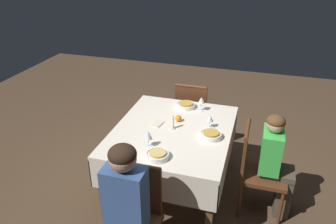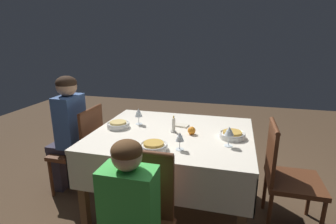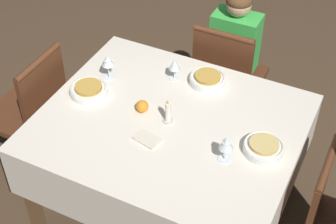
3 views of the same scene
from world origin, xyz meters
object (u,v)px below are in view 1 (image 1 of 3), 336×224
object	(u,v)px
dining_table	(173,137)
chair_west	(192,111)
person_adult_denim	(124,211)
bowl_west	(186,105)
napkin_red_folded	(157,124)
chair_east	(133,215)
candle_centerpiece	(173,123)
chair_north	(256,166)
wine_glass_east	(148,135)
bowl_east	(158,155)
wine_glass_north	(210,119)
bowl_north	(211,135)
orange_fruit	(178,118)
wine_glass_west	(201,101)
person_child_green	(276,162)

from	to	relation	value
dining_table	chair_west	size ratio (longest dim) A/B	1.50
person_adult_denim	chair_west	bearing A→B (deg)	88.77
bowl_west	napkin_red_folded	xyz separation A→B (m)	(0.46, -0.18, -0.02)
chair_east	candle_centerpiece	xyz separation A→B (m)	(-0.94, 0.05, 0.32)
chair_west	bowl_west	bearing A→B (deg)	92.22
chair_north	wine_glass_east	world-z (taller)	wine_glass_east
candle_centerpiece	dining_table	bearing A→B (deg)	36.78
person_adult_denim	bowl_west	distance (m)	1.59
wine_glass_east	bowl_east	bearing A→B (deg)	42.36
chair_north	chair_west	size ratio (longest dim) A/B	1.00
chair_west	wine_glass_north	world-z (taller)	chair_west
dining_table	napkin_red_folded	xyz separation A→B (m)	(-0.04, -0.17, 0.10)
chair_north	person_adult_denim	bearing A→B (deg)	140.59
dining_table	chair_north	bearing A→B (deg)	88.87
candle_centerpiece	bowl_north	bearing A→B (deg)	81.69
chair_east	wine_glass_north	world-z (taller)	chair_east
dining_table	orange_fruit	xyz separation A→B (m)	(-0.17, 0.01, 0.13)
orange_fruit	chair_east	bearing A→B (deg)	-3.25
person_adult_denim	wine_glass_east	distance (m)	0.76
bowl_north	wine_glass_north	world-z (taller)	wine_glass_north
bowl_west	candle_centerpiece	world-z (taller)	candle_centerpiece
bowl_west	wine_glass_west	world-z (taller)	wine_glass_west
dining_table	wine_glass_north	world-z (taller)	wine_glass_north
person_adult_denim	wine_glass_north	world-z (taller)	person_adult_denim
chair_west	person_child_green	bearing A→B (deg)	136.45
chair_north	chair_west	xyz separation A→B (m)	(-0.95, -0.84, 0.00)
chair_west	person_adult_denim	bearing A→B (deg)	88.77
chair_east	bowl_west	xyz separation A→B (m)	(-1.43, 0.06, 0.29)
wine_glass_north	bowl_west	size ratio (longest dim) A/B	0.64
chair_east	wine_glass_west	bearing A→B (deg)	80.53
chair_west	candle_centerpiece	bearing A→B (deg)	90.30
orange_fruit	candle_centerpiece	bearing A→B (deg)	-5.08
wine_glass_west	candle_centerpiece	size ratio (longest dim) A/B	1.04
chair_west	wine_glass_east	distance (m)	1.35
chair_east	chair_north	bearing A→B (deg)	46.22
dining_table	person_adult_denim	bearing A→B (deg)	-2.83
dining_table	person_adult_denim	size ratio (longest dim) A/B	1.13
wine_glass_east	wine_glass_west	bearing A→B (deg)	159.71
bowl_east	wine_glass_west	bearing A→B (deg)	169.98
person_child_green	wine_glass_north	bearing A→B (deg)	77.08
bowl_west	chair_east	bearing A→B (deg)	-2.41
chair_north	napkin_red_folded	distance (m)	1.04
wine_glass_west	orange_fruit	size ratio (longest dim) A/B	2.33
wine_glass_north	chair_north	bearing A→B (deg)	72.98
bowl_east	napkin_red_folded	bearing A→B (deg)	-161.51
bowl_west	candle_centerpiece	bearing A→B (deg)	-1.40
bowl_east	bowl_north	xyz separation A→B (m)	(-0.45, 0.37, -0.00)
bowl_east	bowl_west	distance (m)	1.00
person_adult_denim	person_child_green	world-z (taller)	person_adult_denim
chair_west	orange_fruit	size ratio (longest dim) A/B	13.40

